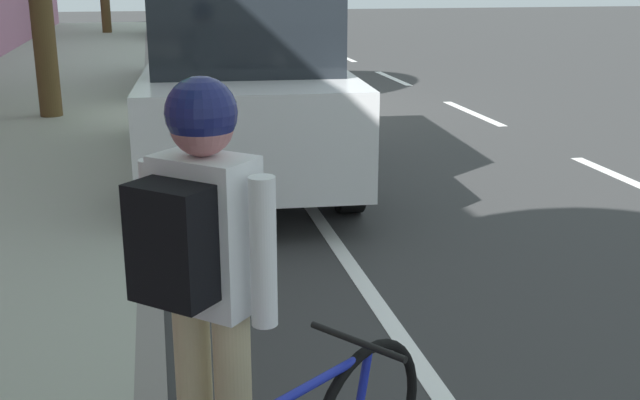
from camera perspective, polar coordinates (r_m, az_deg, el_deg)
name	(u,v)px	position (r m, az deg, el deg)	size (l,w,h in m)	color
ground	(268,107)	(12.69, -3.89, 6.90)	(66.71, 66.71, 0.00)	#353535
sidewalk	(30,111)	(12.70, -20.72, 6.20)	(3.43, 41.69, 0.14)	#A0A898
curb_edge	(149,107)	(12.55, -12.57, 6.76)	(0.16, 41.69, 0.14)	gray
lane_stripe_centre	(427,93)	(14.25, 7.93, 7.86)	(0.14, 40.00, 0.01)	white
lane_stripe_bike_edge	(242,108)	(12.64, -5.84, 6.83)	(0.12, 41.69, 0.01)	white
parked_sedan_black_nearest	(184,16)	(26.14, -10.04, 13.31)	(1.99, 4.48, 1.52)	black
parked_suv_silver_second	(208,34)	(14.67, -8.30, 12.11)	(2.05, 4.74, 1.99)	#B7BABF
parked_suv_white_mid	(242,80)	(8.20, -5.79, 8.81)	(2.21, 4.82, 1.99)	white
cyclist_with_backpack	(203,256)	(2.98, -8.69, -4.11)	(0.55, 0.54, 1.76)	#C6B284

